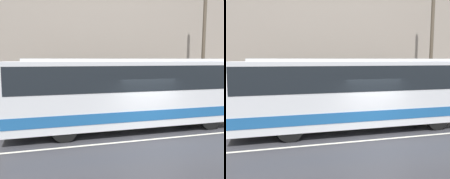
# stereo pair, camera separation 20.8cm
# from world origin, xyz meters

# --- Properties ---
(ground_plane) EXTENTS (60.00, 60.00, 0.00)m
(ground_plane) POSITION_xyz_m (0.00, 0.00, 0.00)
(ground_plane) COLOR #333338
(sidewalk) EXTENTS (60.00, 2.72, 0.15)m
(sidewalk) POSITION_xyz_m (0.00, 5.36, 0.08)
(sidewalk) COLOR #A09E99
(sidewalk) RESTS_ON ground_plane
(building_facade) EXTENTS (60.00, 0.35, 9.80)m
(building_facade) POSITION_xyz_m (0.00, 6.86, 4.73)
(building_facade) COLOR gray
(building_facade) RESTS_ON ground_plane
(lane_stripe) EXTENTS (54.00, 0.14, 0.01)m
(lane_stripe) POSITION_xyz_m (0.00, 0.00, 0.00)
(lane_stripe) COLOR beige
(lane_stripe) RESTS_ON ground_plane
(transit_bus) EXTENTS (10.90, 2.57, 3.37)m
(transit_bus) POSITION_xyz_m (-0.56, 1.79, 1.89)
(transit_bus) COLOR silver
(transit_bus) RESTS_ON ground_plane
(utility_pole_near) EXTENTS (0.22, 0.22, 8.60)m
(utility_pole_near) POSITION_xyz_m (5.68, 4.75, 4.45)
(utility_pole_near) COLOR brown
(utility_pole_near) RESTS_ON sidewalk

